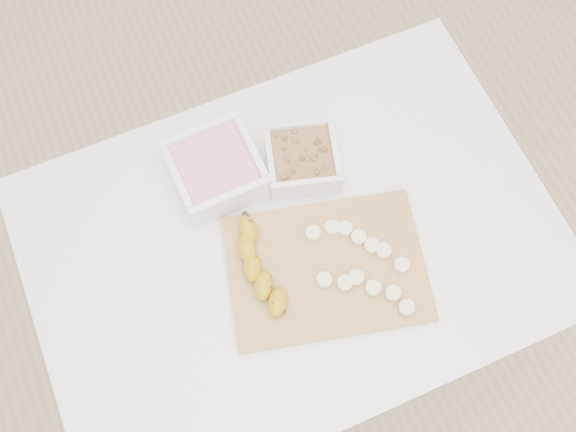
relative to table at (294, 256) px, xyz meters
name	(u,v)px	position (x,y,z in m)	size (l,w,h in m)	color
ground	(292,321)	(0.00, 0.00, -0.65)	(3.50, 3.50, 0.00)	#C6AD89
table	(294,256)	(0.00, 0.00, 0.00)	(1.00, 0.70, 0.75)	white
bowl_yogurt	(216,169)	(-0.09, 0.18, 0.14)	(0.17, 0.17, 0.08)	white
bowl_granola	(302,159)	(0.08, 0.14, 0.13)	(0.17, 0.17, 0.06)	white
cutting_board	(326,268)	(0.03, -0.08, 0.10)	(0.37, 0.26, 0.01)	tan
banana	(260,268)	(-0.08, -0.03, 0.13)	(0.05, 0.20, 0.03)	#BA8B0C
banana_slices	(361,262)	(0.09, -0.10, 0.12)	(0.17, 0.23, 0.02)	#F9EEBC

